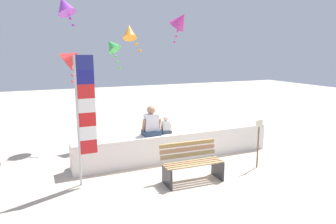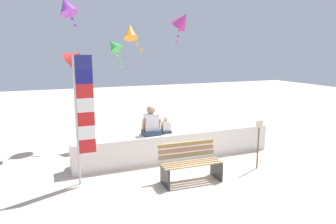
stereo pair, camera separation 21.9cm
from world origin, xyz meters
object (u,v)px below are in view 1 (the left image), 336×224
person_adult (151,124)px  kite_magenta (180,20)px  person_child (166,127)px  kite_green (112,46)px  kite_orange (130,32)px  flag_banner (84,112)px  sign_post (258,140)px  park_bench (192,164)px  kite_red (72,57)px  kite_purple (64,5)px

person_adult → kite_magenta: 3.93m
person_child → kite_green: kite_green is taller
kite_magenta → kite_orange: size_ratio=1.31×
flag_banner → sign_post: flag_banner is taller
person_adult → kite_magenta: bearing=47.2°
park_bench → kite_red: size_ratio=1.26×
park_bench → kite_green: (-0.87, 3.84, 2.77)m
kite_green → kite_purple: kite_purple is taller
person_adult → kite_red: kite_red is taller
flag_banner → park_bench: bearing=-18.9°
flag_banner → kite_purple: size_ratio=3.14×
kite_orange → sign_post: bearing=-46.2°
park_bench → kite_red: 5.15m
kite_green → kite_orange: (0.26, -1.11, 0.37)m
person_adult → person_child: (0.43, 0.00, -0.13)m
person_adult → park_bench: bearing=-75.2°
kite_purple → kite_green: bearing=-4.5°
park_bench → kite_red: kite_red is taller
flag_banner → kite_orange: kite_orange is taller
park_bench → kite_orange: bearing=102.7°
flag_banner → kite_green: kite_green is taller
kite_green → kite_magenta: bearing=-8.6°
sign_post → flag_banner: bearing=170.1°
park_bench → kite_magenta: kite_magenta is taller
flag_banner → kite_green: (1.41, 3.06, 1.48)m
kite_orange → kite_green: bearing=103.1°
person_adult → kite_red: size_ratio=0.70×
kite_red → kite_orange: (1.48, -1.32, 0.73)m
kite_magenta → kite_purple: 3.65m
person_child → kite_green: 3.30m
park_bench → kite_magenta: 5.20m
flag_banner → kite_green: bearing=65.2°
person_child → kite_magenta: (1.36, 1.93, 3.05)m
flag_banner → sign_post: size_ratio=2.29×
flag_banner → kite_orange: (1.67, 1.94, 1.85)m
person_child → kite_purple: (-2.24, 2.38, 3.37)m
person_child → kite_purple: kite_purple is taller
flag_banner → kite_purple: (0.05, 3.16, 2.64)m
kite_orange → sign_post: (2.57, -2.68, -2.79)m
park_bench → person_child: bearing=89.5°
kite_magenta → kite_orange: 2.18m
person_adult → kite_purple: (-1.82, 2.38, 3.25)m
person_child → kite_green: size_ratio=0.46×
kite_green → kite_orange: bearing=-76.9°
kite_red → kite_green: kite_green is taller
kite_green → sign_post: size_ratio=0.82×
flag_banner → kite_magenta: size_ratio=2.58×
park_bench → sign_post: size_ratio=1.14×
person_adult → kite_magenta: kite_magenta is taller
person_adult → kite_purple: kite_purple is taller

